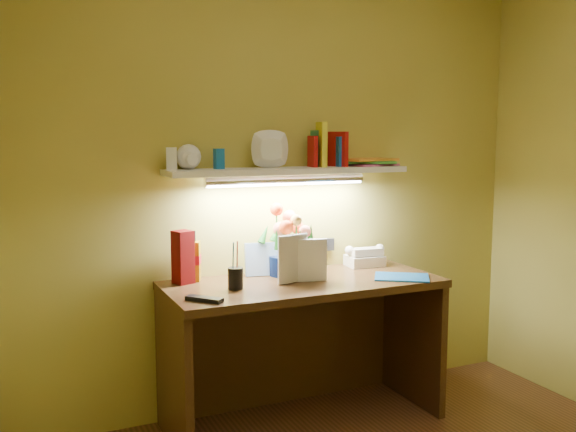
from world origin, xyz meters
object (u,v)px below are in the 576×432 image
object	(u,v)px
flower_bouquet	(288,241)
whisky_bottle	(193,256)
desk_clock	(372,256)
telephone	(365,255)
desk	(303,352)

from	to	relation	value
flower_bouquet	whisky_bottle	xyz separation A→B (m)	(-0.50, 0.06, -0.05)
desk_clock	whisky_bottle	world-z (taller)	whisky_bottle
telephone	whisky_bottle	distance (m)	0.99
desk	desk_clock	world-z (taller)	desk_clock
whisky_bottle	flower_bouquet	bearing A→B (deg)	-7.37
desk	flower_bouquet	size ratio (longest dim) A/B	3.86
desk	whisky_bottle	distance (m)	0.75
flower_bouquet	whisky_bottle	size ratio (longest dim) A/B	1.41
flower_bouquet	desk	bearing A→B (deg)	-85.67
desk	telephone	size ratio (longest dim) A/B	7.06
telephone	whisky_bottle	size ratio (longest dim) A/B	0.77
desk	flower_bouquet	bearing A→B (deg)	94.33
desk	whisky_bottle	bearing A→B (deg)	156.03
desk_clock	whisky_bottle	xyz separation A→B (m)	(-1.06, -0.00, 0.09)
telephone	desk_clock	distance (m)	0.09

